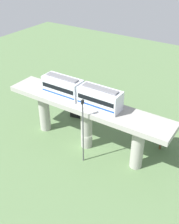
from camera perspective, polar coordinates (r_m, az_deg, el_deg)
ground_plane at (r=47.74m, az=-0.59°, el=-6.86°), size 120.00×120.00×0.00m
viaduct at (r=44.06m, az=-0.63°, el=-0.49°), size 5.20×28.00×8.43m
train at (r=42.73m, az=-1.84°, el=4.09°), size 2.64×13.55×3.24m
parked_car_yellow at (r=55.45m, az=5.19°, el=0.07°), size 1.87×4.23×1.76m
parked_car_black at (r=54.72m, az=-1.65°, el=-0.27°), size 2.66×4.49×1.76m
parked_car_red at (r=52.00m, az=11.71°, el=-2.94°), size 2.05×4.30×1.76m
tree_near_viaduct at (r=46.50m, az=14.74°, el=-4.10°), size 3.80×3.80×5.28m
signal_post at (r=41.10m, az=-1.36°, el=-3.58°), size 0.44×0.28×11.03m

